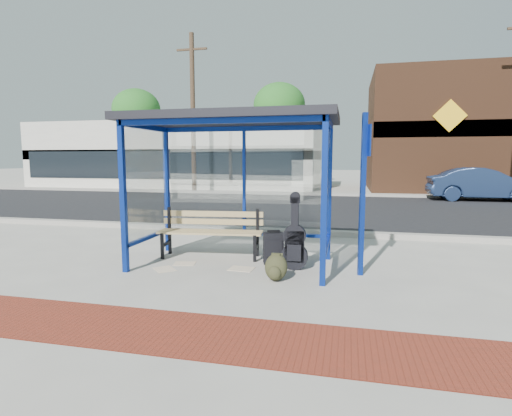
% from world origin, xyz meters
% --- Properties ---
extents(ground, '(120.00, 120.00, 0.00)m').
position_xyz_m(ground, '(0.00, 0.00, 0.00)').
color(ground, '#B2ADA0').
rests_on(ground, ground).
extents(brick_paver_strip, '(60.00, 1.00, 0.01)m').
position_xyz_m(brick_paver_strip, '(0.00, -2.60, 0.01)').
color(brick_paver_strip, maroon).
rests_on(brick_paver_strip, ground).
extents(curb_near, '(60.00, 0.25, 0.12)m').
position_xyz_m(curb_near, '(0.00, 2.90, 0.06)').
color(curb_near, gray).
rests_on(curb_near, ground).
extents(street_asphalt, '(60.00, 10.00, 0.00)m').
position_xyz_m(street_asphalt, '(0.00, 8.00, 0.00)').
color(street_asphalt, black).
rests_on(street_asphalt, ground).
extents(curb_far, '(60.00, 0.25, 0.12)m').
position_xyz_m(curb_far, '(0.00, 13.10, 0.06)').
color(curb_far, gray).
rests_on(curb_far, ground).
extents(far_sidewalk, '(60.00, 4.00, 0.01)m').
position_xyz_m(far_sidewalk, '(0.00, 15.00, 0.00)').
color(far_sidewalk, '#B2ADA0').
rests_on(far_sidewalk, ground).
extents(bus_shelter, '(3.30, 1.80, 2.42)m').
position_xyz_m(bus_shelter, '(0.00, 0.07, 2.07)').
color(bus_shelter, navy).
rests_on(bus_shelter, ground).
extents(storefront_white, '(18.00, 6.04, 4.00)m').
position_xyz_m(storefront_white, '(-9.00, 17.99, 2.00)').
color(storefront_white, silver).
rests_on(storefront_white, ground).
extents(storefront_brown, '(10.00, 7.08, 6.40)m').
position_xyz_m(storefront_brown, '(8.00, 18.49, 3.20)').
color(storefront_brown, '#59331E').
rests_on(storefront_brown, ground).
extents(tree_left, '(3.60, 3.60, 7.03)m').
position_xyz_m(tree_left, '(-14.00, 22.00, 5.45)').
color(tree_left, '#4C3826').
rests_on(tree_left, ground).
extents(tree_mid, '(3.60, 3.60, 7.03)m').
position_xyz_m(tree_mid, '(-3.00, 22.00, 5.45)').
color(tree_mid, '#4C3826').
rests_on(tree_mid, ground).
extents(utility_pole_west, '(1.60, 0.24, 8.00)m').
position_xyz_m(utility_pole_west, '(-6.00, 13.40, 4.11)').
color(utility_pole_west, '#4C3826').
rests_on(utility_pole_west, ground).
extents(bench, '(1.86, 0.62, 0.86)m').
position_xyz_m(bench, '(-0.53, 0.46, 0.49)').
color(bench, black).
rests_on(bench, ground).
extents(guitar_bag, '(0.43, 0.14, 1.15)m').
position_xyz_m(guitar_bag, '(1.02, -0.03, 0.42)').
color(guitar_bag, black).
rests_on(guitar_bag, ground).
extents(suitcase, '(0.37, 0.29, 0.57)m').
position_xyz_m(suitcase, '(0.63, 0.23, 0.26)').
color(suitcase, black).
rests_on(suitcase, ground).
extents(backpack, '(0.33, 0.30, 0.39)m').
position_xyz_m(backpack, '(0.84, -0.68, 0.19)').
color(backpack, '#2A2A17').
rests_on(backpack, ground).
extents(sign_post, '(0.13, 0.29, 2.39)m').
position_xyz_m(sign_post, '(2.03, -0.11, 1.35)').
color(sign_post, navy).
rests_on(sign_post, ground).
extents(newspaper_a, '(0.40, 0.35, 0.01)m').
position_xyz_m(newspaper_a, '(-0.80, -0.11, 0.00)').
color(newspaper_a, white).
rests_on(newspaper_a, ground).
extents(newspaper_b, '(0.46, 0.46, 0.01)m').
position_xyz_m(newspaper_b, '(-0.98, -0.50, 0.00)').
color(newspaper_b, white).
rests_on(newspaper_b, ground).
extents(newspaper_c, '(0.40, 0.33, 0.01)m').
position_xyz_m(newspaper_c, '(0.20, -0.21, 0.00)').
color(newspaper_c, white).
rests_on(newspaper_c, ground).
extents(parked_car, '(4.20, 1.48, 1.38)m').
position_xyz_m(parked_car, '(7.28, 12.21, 0.69)').
color(parked_car, '#1B2B4D').
rests_on(parked_car, ground).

